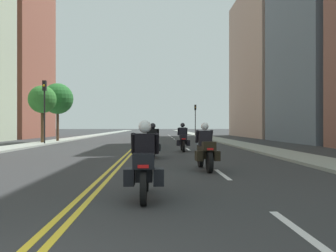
{
  "coord_description": "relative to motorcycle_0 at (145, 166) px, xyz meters",
  "views": [
    {
      "loc": [
        1.46,
        -2.94,
        1.47
      ],
      "look_at": [
        2.1,
        17.25,
        1.47
      ],
      "focal_mm": 38.79,
      "sensor_mm": 36.0,
      "label": 1
    }
  ],
  "objects": [
    {
      "name": "building_right_2",
      "position": [
        15.52,
        41.46,
        9.32
      ],
      "size": [
        7.27,
        18.25,
        19.95
      ],
      "color": "tan",
      "rests_on": "ground"
    },
    {
      "name": "ground_plane",
      "position": [
        -1.22,
        43.64,
        -0.65
      ],
      "size": [
        264.0,
        264.0,
        0.0
      ],
      "primitive_type": "plane",
      "color": "#2F3032"
    },
    {
      "name": "centreline_yellow_outer",
      "position": [
        -1.1,
        43.64,
        -0.65
      ],
      "size": [
        0.12,
        132.0,
        0.01
      ],
      "primitive_type": "cube",
      "color": "yellow",
      "rests_on": "ground"
    },
    {
      "name": "sidewalk_right",
      "position": [
        6.73,
        43.64,
        -0.59
      ],
      "size": [
        2.08,
        144.0,
        0.12
      ],
      "primitive_type": "cube",
      "color": "gray",
      "rests_on": "ground"
    },
    {
      "name": "centreline_yellow_inner",
      "position": [
        -1.34,
        43.64,
        -0.65
      ],
      "size": [
        0.12,
        132.0,
        0.01
      ],
      "primitive_type": "cube",
      "color": "yellow",
      "rests_on": "ground"
    },
    {
      "name": "traffic_light_near",
      "position": [
        -8.52,
        21.3,
        2.8
      ],
      "size": [
        0.28,
        0.38,
        5.03
      ],
      "color": "black",
      "rests_on": "ground"
    },
    {
      "name": "motorcycle_4",
      "position": [
        -0.19,
        18.32,
        0.01
      ],
      "size": [
        0.78,
        2.13,
        1.63
      ],
      "rotation": [
        0.0,
        0.0,
        -0.05
      ],
      "color": "black",
      "rests_on": "ground"
    },
    {
      "name": "sidewalk_left",
      "position": [
        -9.16,
        43.64,
        -0.59
      ],
      "size": [
        2.08,
        144.0,
        0.12
      ],
      "primitive_type": "cube",
      "color": "#939B91",
      "rests_on": "ground"
    },
    {
      "name": "lane_dashes_white",
      "position": [
        2.23,
        24.64,
        -0.65
      ],
      "size": [
        0.14,
        56.4,
        0.01
      ],
      "color": "silver",
      "rests_on": "ground"
    },
    {
      "name": "street_tree_0",
      "position": [
        -8.79,
        26.06,
        3.3
      ],
      "size": [
        2.81,
        2.81,
        5.38
      ],
      "color": "#503424",
      "rests_on": "ground"
    },
    {
      "name": "motorcycle_0",
      "position": [
        0.0,
        0.0,
        0.0
      ],
      "size": [
        0.76,
        2.12,
        1.59
      ],
      "rotation": [
        0.0,
        0.0,
        -0.0
      ],
      "color": "black",
      "rests_on": "ground"
    },
    {
      "name": "street_tree_1",
      "position": [
        -9.2,
        22.95,
        3.0
      ],
      "size": [
        2.29,
        2.29,
        4.83
      ],
      "color": "#4D3821",
      "rests_on": "ground"
    },
    {
      "name": "building_left_2",
      "position": [
        -19.27,
        39.02,
        12.97
      ],
      "size": [
        9.91,
        13.12,
        27.25
      ],
      "color": "brown",
      "rests_on": "ground"
    },
    {
      "name": "traffic_light_far",
      "position": [
        6.09,
        47.11,
        2.58
      ],
      "size": [
        0.28,
        0.38,
        4.69
      ],
      "color": "black",
      "rests_on": "ground"
    },
    {
      "name": "motorcycle_2",
      "position": [
        0.06,
        9.42,
        0.01
      ],
      "size": [
        0.78,
        2.12,
        1.61
      ],
      "rotation": [
        0.0,
        0.0,
        -0.05
      ],
      "color": "black",
      "rests_on": "ground"
    },
    {
      "name": "building_right_1",
      "position": [
        15.78,
        25.08,
        10.98
      ],
      "size": [
        7.8,
        12.41,
        23.28
      ],
      "color": "slate",
      "rests_on": "ground"
    },
    {
      "name": "motorcycle_1",
      "position": [
        1.86,
        4.65,
        -0.0
      ],
      "size": [
        0.78,
        2.29,
        1.59
      ],
      "rotation": [
        0.0,
        0.0,
        0.06
      ],
      "color": "black",
      "rests_on": "ground"
    },
    {
      "name": "motorcycle_3",
      "position": [
        1.76,
        13.62,
        0.02
      ],
      "size": [
        0.76,
        2.16,
        1.66
      ],
      "rotation": [
        0.0,
        0.0,
        -0.0
      ],
      "color": "black",
      "rests_on": "ground"
    }
  ]
}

